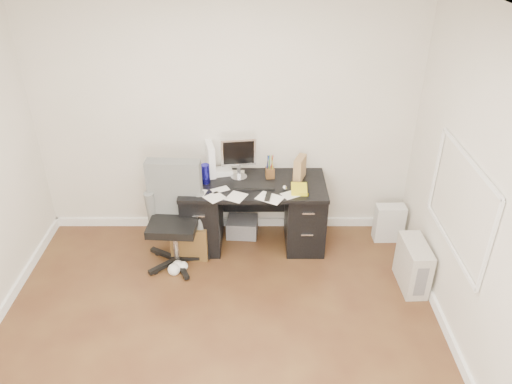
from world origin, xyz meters
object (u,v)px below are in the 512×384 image
(keyboard, at_px, (254,186))
(pc_tower, at_px, (413,265))
(desk, at_px, (254,212))
(office_chair, at_px, (173,218))
(wicker_basket, at_px, (191,236))
(lcd_monitor, at_px, (239,158))

(keyboard, relative_size, pc_tower, 0.88)
(desk, relative_size, office_chair, 1.37)
(desk, xyz_separation_m, pc_tower, (1.54, -0.71, -0.16))
(desk, height_order, wicker_basket, desk)
(lcd_monitor, relative_size, wicker_basket, 1.19)
(wicker_basket, bearing_deg, office_chair, -124.67)
(keyboard, bearing_deg, desk, 96.56)
(desk, relative_size, pc_tower, 3.11)
(desk, height_order, pc_tower, desk)
(desk, xyz_separation_m, wicker_basket, (-0.66, -0.16, -0.21))
(keyboard, bearing_deg, wicker_basket, -170.42)
(desk, distance_m, wicker_basket, 0.71)
(keyboard, distance_m, wicker_basket, 0.89)
(keyboard, distance_m, pc_tower, 1.74)
(lcd_monitor, xyz_separation_m, wicker_basket, (-0.51, -0.28, -0.79))
(pc_tower, bearing_deg, wicker_basket, 163.93)
(desk, distance_m, keyboard, 0.37)
(pc_tower, bearing_deg, desk, 153.29)
(desk, relative_size, wicker_basket, 3.94)
(pc_tower, distance_m, wicker_basket, 2.27)
(keyboard, xyz_separation_m, wicker_basket, (-0.67, -0.09, -0.57))
(office_chair, relative_size, wicker_basket, 2.88)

